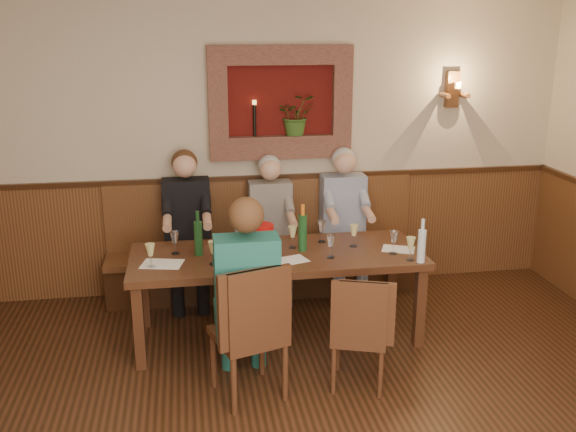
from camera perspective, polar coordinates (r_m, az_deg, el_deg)
name	(u,v)px	position (r m, az deg, el deg)	size (l,w,h in m)	color
room_shell	(329,164)	(3.23, 3.68, 4.63)	(6.04, 6.04, 2.82)	beige
wainscoting	(325,392)	(3.72, 3.30, -15.36)	(6.02, 6.02, 1.15)	#522F17
wall_niche	(285,108)	(6.14, -0.27, 9.62)	(1.36, 0.30, 1.06)	#510F0B
wall_sconce	(453,90)	(6.58, 14.44, 10.77)	(0.25, 0.20, 0.35)	#522F17
dining_table	(277,262)	(5.32, -0.98, -4.07)	(2.40, 0.90, 0.75)	#3B1C11
bench	(263,261)	(6.32, -2.20, -4.03)	(3.00, 0.45, 1.11)	#381E0F
chair_near_left	(250,357)	(4.66, -3.43, -12.41)	(0.57, 0.57, 1.03)	#3B1C11
chair_near_right	(359,353)	(4.81, 6.29, -12.05)	(0.49, 0.49, 0.88)	#3B1C11
person_bench_left	(188,242)	(6.09, -8.86, -2.27)	(0.44, 0.53, 1.46)	black
person_bench_mid	(272,241)	(6.15, -1.48, -2.20)	(0.40, 0.50, 1.39)	#5F5B57
person_bench_right	(344,235)	(6.27, 5.02, -1.66)	(0.43, 0.52, 1.44)	navy
person_chair_front	(246,311)	(4.60, -3.71, -8.41)	(0.44, 0.54, 1.47)	#174C51
spittoon_bucket	(260,240)	(5.21, -2.53, -2.17)	(0.23, 0.23, 0.26)	red
wine_bottle_green_a	(303,232)	(5.30, 1.31, -1.41)	(0.08, 0.08, 0.40)	#19471E
wine_bottle_green_b	(198,237)	(5.25, -7.98, -1.90)	(0.08, 0.08, 0.37)	#19471E
water_bottle	(422,245)	(5.16, 11.80, -2.53)	(0.08, 0.08, 0.36)	silver
tasting_sheet_a	(162,264)	(5.15, -11.12, -4.20)	(0.31, 0.22, 0.00)	white
tasting_sheet_b	(291,260)	(5.13, 0.23, -3.95)	(0.26, 0.19, 0.00)	white
tasting_sheet_c	(398,249)	(5.46, 9.78, -2.92)	(0.26, 0.19, 0.00)	white
tasting_sheet_d	(256,266)	(5.01, -2.90, -4.51)	(0.29, 0.21, 0.00)	white
wine_glass_0	(151,256)	(5.07, -12.12, -3.47)	(0.08, 0.08, 0.19)	#D2CB7D
wine_glass_1	(175,243)	(5.33, -10.03, -2.36)	(0.08, 0.08, 0.19)	white
wine_glass_2	(213,253)	(5.05, -6.67, -3.28)	(0.08, 0.08, 0.19)	#D2CB7D
wine_glass_3	(239,240)	(5.34, -4.41, -2.10)	(0.08, 0.08, 0.19)	white
wine_glass_4	(271,249)	(5.10, -1.56, -2.96)	(0.08, 0.08, 0.19)	#D2CB7D
wine_glass_5	(293,237)	(5.39, 0.41, -1.89)	(0.08, 0.08, 0.19)	#D2CB7D
wine_glass_6	(331,246)	(5.18, 3.81, -2.71)	(0.08, 0.08, 0.19)	white
wine_glass_7	(354,236)	(5.45, 5.87, -1.75)	(0.08, 0.08, 0.19)	#D2CB7D
wine_glass_8	(393,242)	(5.33, 9.36, -2.34)	(0.08, 0.08, 0.19)	white
wine_glass_9	(265,256)	(4.95, -2.07, -3.61)	(0.08, 0.08, 0.19)	#D2CB7D
wine_glass_10	(410,249)	(5.20, 10.83, -2.87)	(0.08, 0.08, 0.19)	#D2CB7D
wine_glass_11	(322,231)	(5.54, 3.02, -1.38)	(0.08, 0.08, 0.19)	white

